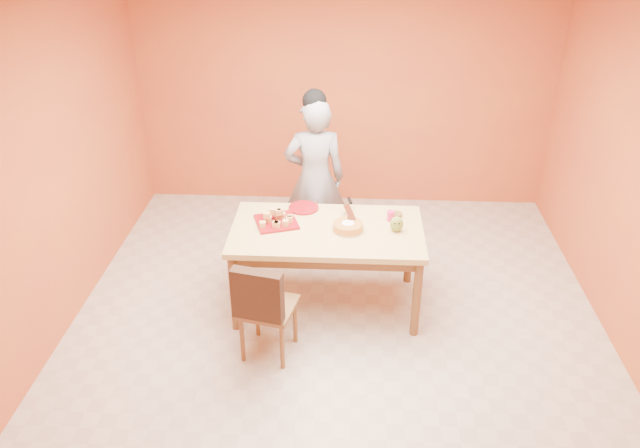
# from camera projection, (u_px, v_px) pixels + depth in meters

# --- Properties ---
(floor) EXTENTS (5.00, 5.00, 0.00)m
(floor) POSITION_uv_depth(u_px,v_px,m) (336.00, 333.00, 5.19)
(floor) COLOR beige
(floor) RESTS_ON ground
(wall_back) EXTENTS (4.50, 0.00, 4.50)m
(wall_back) POSITION_uv_depth(u_px,v_px,m) (344.00, 86.00, 6.71)
(wall_back) COLOR #B24229
(wall_back) RESTS_ON floor
(wall_left) EXTENTS (0.00, 5.00, 5.00)m
(wall_left) POSITION_uv_depth(u_px,v_px,m) (36.00, 180.00, 4.63)
(wall_left) COLOR #B24229
(wall_left) RESTS_ON floor
(dining_table) EXTENTS (1.60, 0.90, 0.76)m
(dining_table) POSITION_uv_depth(u_px,v_px,m) (327.00, 238.00, 5.23)
(dining_table) COLOR tan
(dining_table) RESTS_ON floor
(dining_chair) EXTENTS (0.49, 0.55, 0.88)m
(dining_chair) POSITION_uv_depth(u_px,v_px,m) (268.00, 306.00, 4.76)
(dining_chair) COLOR brown
(dining_chair) RESTS_ON floor
(pastry_pile) EXTENTS (0.30, 0.30, 0.10)m
(pastry_pile) POSITION_uv_depth(u_px,v_px,m) (276.00, 216.00, 5.24)
(pastry_pile) COLOR #DEAB5F
(pastry_pile) RESTS_ON pastry_platter
(person) EXTENTS (0.62, 0.45, 1.60)m
(person) POSITION_uv_depth(u_px,v_px,m) (315.00, 179.00, 5.95)
(person) COLOR gray
(person) RESTS_ON floor
(pastry_platter) EXTENTS (0.42, 0.42, 0.02)m
(pastry_platter) POSITION_uv_depth(u_px,v_px,m) (276.00, 222.00, 5.27)
(pastry_platter) COLOR maroon
(pastry_platter) RESTS_ON dining_table
(red_dinner_plate) EXTENTS (0.33, 0.33, 0.02)m
(red_dinner_plate) POSITION_uv_depth(u_px,v_px,m) (304.00, 208.00, 5.50)
(red_dinner_plate) COLOR maroon
(red_dinner_plate) RESTS_ON dining_table
(white_cake_plate) EXTENTS (0.30, 0.30, 0.01)m
(white_cake_plate) POSITION_uv_depth(u_px,v_px,m) (348.00, 230.00, 5.15)
(white_cake_plate) COLOR silver
(white_cake_plate) RESTS_ON dining_table
(sponge_cake) EXTENTS (0.32, 0.32, 0.06)m
(sponge_cake) POSITION_uv_depth(u_px,v_px,m) (348.00, 226.00, 5.14)
(sponge_cake) COLOR #CE7F35
(sponge_cake) RESTS_ON white_cake_plate
(cake_server) EXTENTS (0.12, 0.30, 0.01)m
(cake_server) POSITION_uv_depth(u_px,v_px,m) (349.00, 212.00, 5.28)
(cake_server) COLOR white
(cake_server) RESTS_ON sponge_cake
(egg_ornament) EXTENTS (0.13, 0.12, 0.14)m
(egg_ornament) POSITION_uv_depth(u_px,v_px,m) (397.00, 224.00, 5.11)
(egg_ornament) COLOR olive
(egg_ornament) RESTS_ON dining_table
(magenta_glass) EXTENTS (0.08, 0.08, 0.09)m
(magenta_glass) POSITION_uv_depth(u_px,v_px,m) (391.00, 216.00, 5.29)
(magenta_glass) COLOR #D21F61
(magenta_glass) RESTS_ON dining_table
(checker_tin) EXTENTS (0.10, 0.10, 0.03)m
(checker_tin) POSITION_uv_depth(u_px,v_px,m) (396.00, 215.00, 5.37)
(checker_tin) COLOR #35210E
(checker_tin) RESTS_ON dining_table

